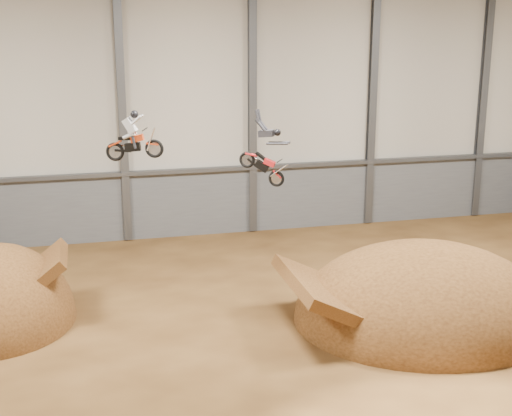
{
  "coord_description": "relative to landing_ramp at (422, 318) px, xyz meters",
  "views": [
    {
      "loc": [
        -5.34,
        -21.2,
        11.27
      ],
      "look_at": [
        0.87,
        4.0,
        4.28
      ],
      "focal_mm": 50.0,
      "sensor_mm": 36.0,
      "label": 1
    }
  ],
  "objects": [
    {
      "name": "steel_rail",
      "position": [
        -7.01,
        12.76,
        3.55
      ],
      "size": [
        39.8,
        0.35,
        0.2
      ],
      "primitive_type": "cube",
      "color": "#47494F",
      "rests_on": "lower_band_back"
    },
    {
      "name": "fmx_rider_b",
      "position": [
        -6.27,
        1.16,
        6.77
      ],
      "size": [
        3.05,
        2.26,
        3.02
      ],
      "primitive_type": null,
      "rotation": [
        0.0,
        0.51,
        -0.56
      ],
      "color": "red"
    },
    {
      "name": "steel_column_2",
      "position": [
        -10.34,
        12.81,
        7.0
      ],
      "size": [
        0.4,
        0.36,
        13.9
      ],
      "primitive_type": "cube",
      "color": "#47494F",
      "rests_on": "ground"
    },
    {
      "name": "steel_column_5",
      "position": [
        9.66,
        12.81,
        7.0
      ],
      "size": [
        0.4,
        0.36,
        13.9
      ],
      "primitive_type": "cube",
      "color": "#47494F",
      "rests_on": "ground"
    },
    {
      "name": "lower_band_back",
      "position": [
        -7.01,
        12.91,
        1.75
      ],
      "size": [
        39.8,
        0.18,
        3.5
      ],
      "primitive_type": "cube",
      "color": "#5A5D62",
      "rests_on": "ground"
    },
    {
      "name": "back_wall",
      "position": [
        -7.01,
        13.01,
        7.0
      ],
      "size": [
        40.0,
        0.1,
        14.0
      ],
      "primitive_type": "cube",
      "color": "beige",
      "rests_on": "ground"
    },
    {
      "name": "floor",
      "position": [
        -7.01,
        -1.99,
        0.0
      ],
      "size": [
        40.0,
        40.0,
        0.0
      ],
      "primitive_type": "plane",
      "color": "#432911",
      "rests_on": "ground"
    },
    {
      "name": "fmx_rider_a",
      "position": [
        -10.55,
        1.88,
        7.32
      ],
      "size": [
        2.37,
        1.47,
        2.06
      ],
      "primitive_type": null,
      "rotation": [
        0.0,
        -0.1,
        -0.33
      ],
      "color": "#C13813"
    },
    {
      "name": "steel_column_4",
      "position": [
        2.99,
        12.81,
        7.0
      ],
      "size": [
        0.4,
        0.36,
        13.9
      ],
      "primitive_type": "cube",
      "color": "#47494F",
      "rests_on": "ground"
    },
    {
      "name": "steel_column_3",
      "position": [
        -3.67,
        12.81,
        7.0
      ],
      "size": [
        0.4,
        0.36,
        13.9
      ],
      "primitive_type": "cube",
      "color": "#47494F",
      "rests_on": "ground"
    },
    {
      "name": "landing_ramp",
      "position": [
        0.0,
        0.0,
        0.0
      ],
      "size": [
        10.06,
        8.9,
        5.81
      ],
      "primitive_type": "ellipsoid",
      "color": "#442711",
      "rests_on": "ground"
    }
  ]
}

